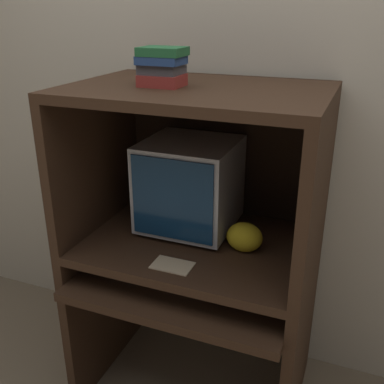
{
  "coord_description": "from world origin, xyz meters",
  "views": [
    {
      "loc": [
        0.59,
        -1.18,
        1.65
      ],
      "look_at": [
        -0.02,
        0.33,
        0.97
      ],
      "focal_mm": 42.0,
      "sensor_mm": 36.0,
      "label": 1
    }
  ],
  "objects_px": {
    "crt_monitor": "(190,185)",
    "keyboard": "(167,276)",
    "snack_bag": "(244,237)",
    "mouse": "(231,291)",
    "book_stack": "(162,66)"
  },
  "relations": [
    {
      "from": "keyboard",
      "to": "snack_bag",
      "type": "distance_m",
      "value": 0.35
    },
    {
      "from": "crt_monitor",
      "to": "mouse",
      "type": "distance_m",
      "value": 0.47
    },
    {
      "from": "crt_monitor",
      "to": "snack_bag",
      "type": "distance_m",
      "value": 0.32
    },
    {
      "from": "mouse",
      "to": "book_stack",
      "type": "relative_size",
      "value": 0.39
    },
    {
      "from": "crt_monitor",
      "to": "mouse",
      "type": "xyz_separation_m",
      "value": [
        0.26,
        -0.24,
        -0.31
      ]
    },
    {
      "from": "crt_monitor",
      "to": "mouse",
      "type": "relative_size",
      "value": 6.03
    },
    {
      "from": "keyboard",
      "to": "mouse",
      "type": "height_order",
      "value": "mouse"
    },
    {
      "from": "snack_bag",
      "to": "crt_monitor",
      "type": "bearing_deg",
      "value": 158.77
    },
    {
      "from": "mouse",
      "to": "book_stack",
      "type": "bearing_deg",
      "value": 161.8
    },
    {
      "from": "keyboard",
      "to": "book_stack",
      "type": "xyz_separation_m",
      "value": [
        -0.04,
        0.1,
        0.8
      ]
    },
    {
      "from": "keyboard",
      "to": "book_stack",
      "type": "bearing_deg",
      "value": 114.6
    },
    {
      "from": "snack_bag",
      "to": "book_stack",
      "type": "xyz_separation_m",
      "value": [
        -0.32,
        -0.03,
        0.63
      ]
    },
    {
      "from": "crt_monitor",
      "to": "keyboard",
      "type": "height_order",
      "value": "crt_monitor"
    },
    {
      "from": "crt_monitor",
      "to": "mouse",
      "type": "bearing_deg",
      "value": -41.9
    },
    {
      "from": "mouse",
      "to": "snack_bag",
      "type": "distance_m",
      "value": 0.21
    }
  ]
}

